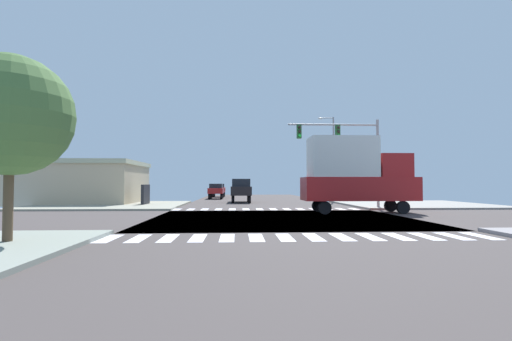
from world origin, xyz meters
name	(u,v)px	position (x,y,z in m)	size (l,w,h in m)	color
ground	(282,219)	(0.00, 0.00, -0.03)	(90.00, 90.00, 0.05)	#473E3C
sidewalk_corner_ne	(413,204)	(13.00, 12.00, 0.07)	(12.00, 12.00, 0.14)	gray
sidewalk_corner_nw	(111,205)	(-13.00, 12.00, 0.07)	(12.00, 12.00, 0.14)	gray
crosswalk_near	(299,237)	(-0.25, -7.30, 0.00)	(13.50, 2.00, 0.01)	white
crosswalk_far	(266,209)	(-0.25, 7.30, 0.00)	(13.50, 2.00, 0.01)	white
traffic_signal_mast	(343,142)	(5.57, 7.53, 4.97)	(6.89, 0.55, 6.71)	gray
street_lamp	(332,151)	(7.79, 19.81, 5.35)	(1.78, 0.32, 9.09)	gray
bank_building	(78,182)	(-17.20, 15.68, 1.99)	(12.83, 9.15, 3.96)	tan
sidewalk_tree	(10,115)	(-9.29, -8.66, 3.93)	(3.68, 3.68, 5.78)	brown
sedan_farside_2	(219,189)	(-5.00, 33.68, 1.12)	(1.80, 4.30, 1.88)	black
pickup_queued_1	(241,190)	(-2.00, 17.56, 1.29)	(2.00, 5.10, 2.35)	black
box_truck_leading_1	(355,173)	(5.18, 3.50, 2.56)	(7.20, 2.40, 4.85)	black
sedan_trailing_4	(216,190)	(-5.00, 26.74, 1.12)	(1.80, 4.30, 1.88)	black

